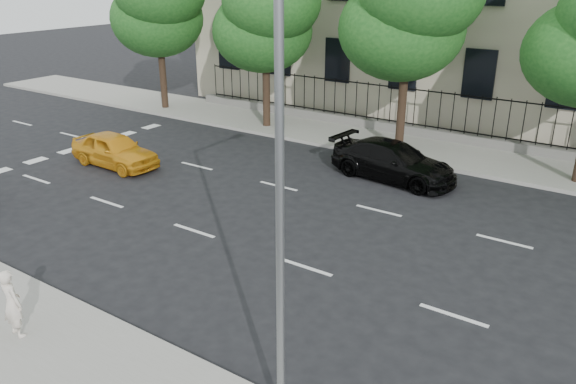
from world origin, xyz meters
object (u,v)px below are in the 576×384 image
at_px(street_light, 300,130).
at_px(woman_near, 12,303).
at_px(yellow_taxi, 114,150).
at_px(black_sedan, 393,161).

relative_size(street_light, woman_near, 5.20).
xyz_separation_m(street_light, woman_near, (-5.93, -1.80, -4.22)).
xyz_separation_m(street_light, yellow_taxi, (-13.21, 6.98, -4.47)).
bearing_deg(street_light, yellow_taxi, 152.12).
bearing_deg(street_light, woman_near, -163.13).
bearing_deg(street_light, black_sedan, 106.00).
distance_m(street_light, black_sedan, 13.04).
distance_m(yellow_taxi, woman_near, 11.41).
bearing_deg(yellow_taxi, black_sedan, -62.34).
distance_m(street_light, woman_near, 7.50).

